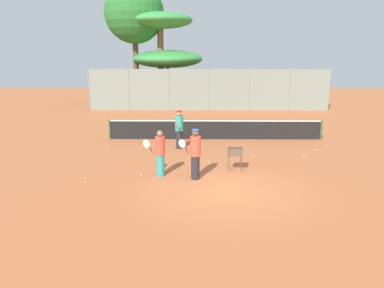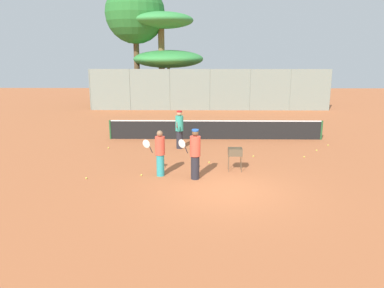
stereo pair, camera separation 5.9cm
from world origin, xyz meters
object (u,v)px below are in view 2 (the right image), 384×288
Objects in this scene: player_red_cap at (195,154)px; ball_cart at (236,154)px; player_white_outfit at (160,153)px; tennis_net at (215,129)px; player_yellow_shirt at (179,129)px.

player_red_cap reaches higher than ball_cart.
ball_cart is at bearing -156.91° from player_white_outfit.
player_white_outfit is 0.94× the size of player_red_cap.
ball_cart is (3.00, 0.65, -0.20)m from player_white_outfit.
ball_cart is at bearing -122.09° from player_red_cap.
tennis_net is 12.39× the size of ball_cart.
player_yellow_shirt is 2.00× the size of ball_cart.
player_white_outfit is at bearing -110.83° from tennis_net.
player_white_outfit is 1.41m from player_red_cap.
player_red_cap is at bearing -148.12° from ball_cart.
tennis_net is 5.84m from ball_cart.
player_red_cap reaches higher than player_white_outfit.
tennis_net is 2.87m from player_yellow_shirt.
player_yellow_shirt is at bearing -54.22° from player_red_cap.
player_yellow_shirt reaches higher than tennis_net.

